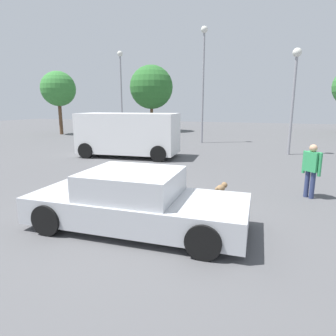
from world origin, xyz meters
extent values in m
plane|color=#515154|center=(0.00, 0.00, 0.00)|extent=(80.00, 80.00, 0.00)
cube|color=#B7BABF|center=(0.03, -0.25, 0.44)|extent=(4.63, 1.95, 0.56)
cube|color=#B7BABF|center=(-0.07, -0.26, 0.98)|extent=(1.97, 1.73, 0.53)
cube|color=slate|center=(0.85, -0.23, 0.98)|extent=(0.11, 1.54, 0.44)
cube|color=slate|center=(-0.98, -0.28, 0.98)|extent=(0.11, 1.54, 0.44)
cylinder|color=black|center=(1.60, 0.65, 0.32)|extent=(0.65, 0.24, 0.64)
cylinder|color=black|center=(1.65, -1.06, 0.32)|extent=(0.65, 0.24, 0.64)
cylinder|color=black|center=(-1.58, 0.56, 0.32)|extent=(0.65, 0.24, 0.64)
cylinder|color=black|center=(-1.53, -1.16, 0.32)|extent=(0.65, 0.24, 0.64)
ellipsoid|color=olive|center=(1.37, 2.47, 0.24)|extent=(0.33, 0.40, 0.22)
sphere|color=olive|center=(1.45, 2.67, 0.30)|extent=(0.18, 0.18, 0.18)
sphere|color=olive|center=(1.47, 2.73, 0.30)|extent=(0.08, 0.08, 0.08)
cylinder|color=olive|center=(1.35, 2.59, 0.08)|extent=(0.06, 0.06, 0.15)
cylinder|color=olive|center=(1.47, 2.55, 0.08)|extent=(0.06, 0.06, 0.15)
cylinder|color=olive|center=(1.27, 2.38, 0.08)|extent=(0.06, 0.06, 0.15)
cylinder|color=olive|center=(1.39, 2.34, 0.08)|extent=(0.06, 0.06, 0.15)
sphere|color=olive|center=(1.29, 2.27, 0.28)|extent=(0.10, 0.10, 0.10)
cube|color=white|center=(-4.13, 7.62, 1.20)|extent=(5.08, 2.42, 1.96)
cube|color=slate|center=(-6.55, 7.42, 1.63)|extent=(0.19, 1.72, 0.78)
cylinder|color=black|center=(-5.91, 6.51, 0.38)|extent=(0.78, 0.31, 0.76)
cylinder|color=black|center=(-6.07, 8.43, 0.38)|extent=(0.78, 0.31, 0.76)
cylinder|color=black|center=(-2.19, 6.81, 0.38)|extent=(0.78, 0.31, 0.76)
cylinder|color=black|center=(-2.34, 8.73, 0.38)|extent=(0.78, 0.31, 0.76)
cylinder|color=navy|center=(3.69, 3.28, 0.39)|extent=(0.13, 0.13, 0.77)
cylinder|color=navy|center=(3.82, 3.17, 0.39)|extent=(0.13, 0.13, 0.77)
cube|color=#339959|center=(3.76, 3.23, 1.04)|extent=(0.46, 0.44, 0.55)
cylinder|color=#339959|center=(3.57, 3.39, 1.00)|extent=(0.09, 0.09, 0.64)
cylinder|color=#339959|center=(3.94, 3.07, 1.00)|extent=(0.09, 0.09, 0.64)
sphere|color=tan|center=(3.76, 3.23, 1.42)|extent=(0.21, 0.21, 0.21)
cylinder|color=gray|center=(-1.84, 14.30, 3.61)|extent=(0.14, 0.14, 7.22)
sphere|color=silver|center=(-1.84, 14.30, 7.35)|extent=(0.44, 0.44, 0.44)
cylinder|color=gray|center=(-9.42, 16.98, 3.28)|extent=(0.14, 0.14, 6.57)
sphere|color=silver|center=(-9.42, 16.98, 6.70)|extent=(0.44, 0.44, 0.44)
cylinder|color=gray|center=(3.61, 10.99, 2.50)|extent=(0.14, 0.14, 5.00)
sphere|color=silver|center=(3.61, 10.99, 5.13)|extent=(0.44, 0.44, 0.44)
cylinder|color=brown|center=(-8.52, 21.47, 1.36)|extent=(0.28, 0.28, 2.71)
sphere|color=#2D6B2D|center=(-8.52, 21.47, 4.27)|extent=(4.16, 4.16, 4.16)
cylinder|color=brown|center=(-15.13, 16.14, 1.43)|extent=(0.30, 0.30, 2.86)
sphere|color=#387F38|center=(-15.13, 16.14, 3.98)|extent=(3.00, 3.00, 3.00)
camera|label=1|loc=(2.57, -5.56, 2.58)|focal=31.09mm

